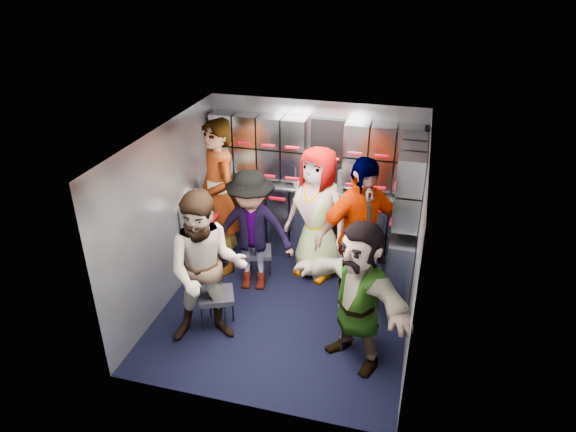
% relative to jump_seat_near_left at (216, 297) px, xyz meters
% --- Properties ---
extents(floor, '(3.00, 3.00, 0.00)m').
position_rel_jump_seat_near_left_xyz_m(floor, '(0.65, 0.49, -0.39)').
color(floor, black).
rests_on(floor, ground).
extents(wall_back, '(2.80, 0.04, 2.10)m').
position_rel_jump_seat_near_left_xyz_m(wall_back, '(0.65, 1.99, 0.66)').
color(wall_back, gray).
rests_on(wall_back, ground).
extents(wall_left, '(0.04, 3.00, 2.10)m').
position_rel_jump_seat_near_left_xyz_m(wall_left, '(-0.75, 0.49, 0.66)').
color(wall_left, gray).
rests_on(wall_left, ground).
extents(wall_right, '(0.04, 3.00, 2.10)m').
position_rel_jump_seat_near_left_xyz_m(wall_right, '(2.05, 0.49, 0.66)').
color(wall_right, gray).
rests_on(wall_right, ground).
extents(ceiling, '(2.80, 3.00, 0.02)m').
position_rel_jump_seat_near_left_xyz_m(ceiling, '(0.65, 0.49, 1.71)').
color(ceiling, silver).
rests_on(ceiling, wall_back).
extents(cart_bank_back, '(2.68, 0.38, 0.99)m').
position_rel_jump_seat_near_left_xyz_m(cart_bank_back, '(0.65, 1.78, 0.10)').
color(cart_bank_back, '#A7ADB7').
rests_on(cart_bank_back, ground).
extents(cart_bank_left, '(0.38, 0.76, 0.99)m').
position_rel_jump_seat_near_left_xyz_m(cart_bank_left, '(-0.54, 1.05, 0.10)').
color(cart_bank_left, '#A7ADB7').
rests_on(cart_bank_left, ground).
extents(counter, '(2.68, 0.42, 0.03)m').
position_rel_jump_seat_near_left_xyz_m(counter, '(0.65, 1.78, 0.62)').
color(counter, '#B4B7BC').
rests_on(counter, cart_bank_back).
extents(locker_bank_back, '(2.68, 0.28, 0.82)m').
position_rel_jump_seat_near_left_xyz_m(locker_bank_back, '(0.65, 1.84, 1.10)').
color(locker_bank_back, '#A7ADB7').
rests_on(locker_bank_back, wall_back).
extents(locker_bank_right, '(0.28, 1.00, 0.82)m').
position_rel_jump_seat_near_left_xyz_m(locker_bank_right, '(1.90, 1.19, 1.10)').
color(locker_bank_right, '#A7ADB7').
rests_on(locker_bank_right, wall_right).
extents(right_cabinet, '(0.28, 1.20, 1.00)m').
position_rel_jump_seat_near_left_xyz_m(right_cabinet, '(1.90, 1.09, 0.11)').
color(right_cabinet, '#A7ADB7').
rests_on(right_cabinet, ground).
extents(coffee_niche, '(0.46, 0.16, 0.84)m').
position_rel_jump_seat_near_left_xyz_m(coffee_niche, '(0.83, 1.90, 1.08)').
color(coffee_niche, black).
rests_on(coffee_niche, wall_back).
extents(red_latch_strip, '(2.60, 0.02, 0.03)m').
position_rel_jump_seat_near_left_xyz_m(red_latch_strip, '(0.65, 1.58, 0.49)').
color(red_latch_strip, '#A30211').
rests_on(red_latch_strip, cart_bank_back).
extents(jump_seat_near_left, '(0.48, 0.47, 0.44)m').
position_rel_jump_seat_near_left_xyz_m(jump_seat_near_left, '(0.00, 0.00, 0.00)').
color(jump_seat_near_left, black).
rests_on(jump_seat_near_left, ground).
extents(jump_seat_mid_left, '(0.43, 0.42, 0.42)m').
position_rel_jump_seat_near_left_xyz_m(jump_seat_mid_left, '(0.14, 1.02, -0.02)').
color(jump_seat_mid_left, black).
rests_on(jump_seat_mid_left, ground).
extents(jump_seat_center, '(0.44, 0.42, 0.43)m').
position_rel_jump_seat_near_left_xyz_m(jump_seat_center, '(0.83, 1.52, -0.01)').
color(jump_seat_center, black).
rests_on(jump_seat_center, ground).
extents(jump_seat_mid_right, '(0.53, 0.51, 0.49)m').
position_rel_jump_seat_near_left_xyz_m(jump_seat_mid_right, '(1.41, 0.96, 0.04)').
color(jump_seat_mid_right, black).
rests_on(jump_seat_mid_right, ground).
extents(jump_seat_near_right, '(0.46, 0.45, 0.43)m').
position_rel_jump_seat_near_left_xyz_m(jump_seat_near_right, '(1.54, 0.06, -0.01)').
color(jump_seat_near_right, black).
rests_on(jump_seat_near_right, ground).
extents(attendant_standing, '(0.86, 0.86, 2.02)m').
position_rel_jump_seat_near_left_xyz_m(attendant_standing, '(-0.40, 1.16, 0.62)').
color(attendant_standing, black).
rests_on(attendant_standing, ground).
extents(attendant_arc_a, '(1.01, 0.90, 1.72)m').
position_rel_jump_seat_near_left_xyz_m(attendant_arc_a, '(0.00, -0.18, 0.47)').
color(attendant_arc_a, black).
rests_on(attendant_arc_a, ground).
extents(attendant_arc_b, '(1.09, 0.73, 1.56)m').
position_rel_jump_seat_near_left_xyz_m(attendant_arc_b, '(0.14, 0.84, 0.39)').
color(attendant_arc_b, black).
rests_on(attendant_arc_b, ground).
extents(attendant_arc_c, '(0.99, 0.82, 1.73)m').
position_rel_jump_seat_near_left_xyz_m(attendant_arc_c, '(0.83, 1.34, 0.48)').
color(attendant_arc_c, black).
rests_on(attendant_arc_c, ground).
extents(attendant_arc_d, '(1.14, 1.05, 1.87)m').
position_rel_jump_seat_near_left_xyz_m(attendant_arc_d, '(1.41, 0.78, 0.55)').
color(attendant_arc_d, black).
rests_on(attendant_arc_d, ground).
extents(attendant_arc_e, '(1.49, 1.21, 1.59)m').
position_rel_jump_seat_near_left_xyz_m(attendant_arc_e, '(1.54, -0.12, 0.41)').
color(attendant_arc_e, black).
rests_on(attendant_arc_e, ground).
extents(bottle_left, '(0.06, 0.06, 0.27)m').
position_rel_jump_seat_near_left_xyz_m(bottle_left, '(0.46, 1.73, 0.77)').
color(bottle_left, white).
rests_on(bottle_left, counter).
extents(bottle_mid, '(0.07, 0.07, 0.23)m').
position_rel_jump_seat_near_left_xyz_m(bottle_mid, '(0.59, 1.73, 0.76)').
color(bottle_mid, white).
rests_on(bottle_mid, counter).
extents(bottle_right, '(0.07, 0.07, 0.26)m').
position_rel_jump_seat_near_left_xyz_m(bottle_right, '(1.03, 1.73, 0.77)').
color(bottle_right, white).
rests_on(bottle_right, counter).
extents(cup_left, '(0.08, 0.08, 0.10)m').
position_rel_jump_seat_near_left_xyz_m(cup_left, '(-0.48, 1.72, 0.69)').
color(cup_left, '#C5B18B').
rests_on(cup_left, counter).
extents(cup_right, '(0.08, 0.08, 0.11)m').
position_rel_jump_seat_near_left_xyz_m(cup_right, '(1.28, 1.72, 0.70)').
color(cup_right, '#C5B18B').
rests_on(cup_right, counter).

